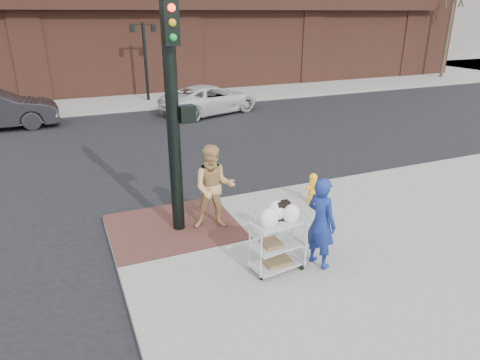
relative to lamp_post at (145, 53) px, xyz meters
name	(u,v)px	position (x,y,z in m)	size (l,w,h in m)	color
ground	(213,246)	(-2.00, -16.00, -2.62)	(220.00, 220.00, 0.00)	black
sidewalk_far	(223,63)	(10.50, 16.00, -2.54)	(65.00, 36.00, 0.15)	gray
brick_curb_ramp	(174,227)	(-2.60, -15.10, -2.46)	(2.80, 2.40, 0.01)	#512D26
lamp_post	(145,53)	(0.00, 0.00, 0.00)	(1.32, 0.22, 4.00)	black
traffic_signal_pole	(174,109)	(-2.48, -15.23, 0.21)	(0.61, 0.51, 5.00)	black
woman_blue	(321,223)	(-0.45, -17.65, -1.59)	(0.64, 0.42, 1.75)	navy
pedestrian_tan	(214,188)	(-1.75, -15.46, -1.52)	(0.92, 0.72, 1.89)	tan
minivan_white	(210,99)	(2.26, -3.84, -1.93)	(2.28, 4.94, 1.37)	silver
utility_cart	(278,240)	(-1.26, -17.50, -1.86)	(1.03, 0.66, 1.35)	#ACADB2
fire_hydrant	(313,188)	(0.95, -15.18, -2.07)	(0.37, 0.26, 0.78)	#FFAB15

